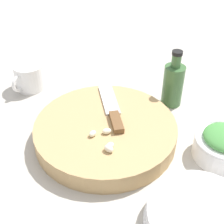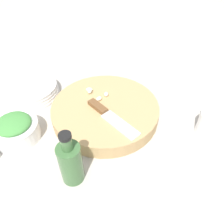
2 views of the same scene
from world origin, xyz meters
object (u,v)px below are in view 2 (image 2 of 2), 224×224
at_px(herb_bowl, 15,129).
at_px(plate_stack, 30,90).
at_px(coffee_mug, 213,124).
at_px(cutting_board, 105,111).
at_px(chef_knife, 109,116).
at_px(oil_bottle, 71,162).
at_px(garlic_cloves, 95,93).

distance_m(herb_bowl, plate_stack, 0.19).
height_order(herb_bowl, coffee_mug, coffee_mug).
height_order(coffee_mug, plate_stack, coffee_mug).
distance_m(herb_bowl, coffee_mug, 0.54).
bearing_deg(cutting_board, coffee_mug, 170.21).
xyz_separation_m(cutting_board, chef_knife, (-0.01, 0.05, 0.03)).
xyz_separation_m(cutting_board, herb_bowl, (0.23, 0.10, 0.01)).
bearing_deg(plate_stack, oil_bottle, 124.32).
height_order(garlic_cloves, herb_bowl, herb_bowl).
bearing_deg(chef_knife, coffee_mug, 133.15).
distance_m(herb_bowl, oil_bottle, 0.21).
height_order(cutting_board, plate_stack, cutting_board).
relative_size(chef_knife, herb_bowl, 1.21).
bearing_deg(oil_bottle, herb_bowl, -32.62).
relative_size(garlic_cloves, plate_stack, 0.38).
height_order(chef_knife, herb_bowl, herb_bowl).
relative_size(cutting_board, herb_bowl, 2.51).
bearing_deg(cutting_board, herb_bowl, 22.82).
distance_m(coffee_mug, oil_bottle, 0.39).
bearing_deg(cutting_board, oil_bottle, 74.80).
distance_m(cutting_board, garlic_cloves, 0.07).
bearing_deg(coffee_mug, chef_knife, -1.01).
xyz_separation_m(herb_bowl, plate_stack, (0.03, -0.19, -0.01)).
bearing_deg(chef_knife, cutting_board, -119.04).
bearing_deg(garlic_cloves, coffee_mug, 163.23).
height_order(chef_knife, coffee_mug, coffee_mug).
relative_size(herb_bowl, coffee_mug, 1.15).
relative_size(herb_bowl, oil_bottle, 0.84).
bearing_deg(coffee_mug, oil_bottle, 24.17).
xyz_separation_m(chef_knife, garlic_cloves, (0.05, -0.10, 0.00)).
bearing_deg(chef_knife, oil_bottle, 20.73).
bearing_deg(herb_bowl, oil_bottle, 147.38).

